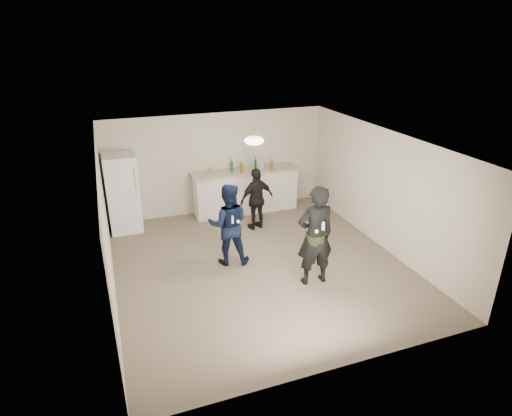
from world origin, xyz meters
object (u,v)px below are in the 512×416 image
object	(u,v)px
man	(228,224)
spectator	(257,199)
shaker	(210,171)
counter	(246,192)
fridge	(123,193)
woman	(315,236)

from	to	relation	value
man	spectator	xyz separation A→B (m)	(1.06, 1.30, -0.10)
man	spectator	size ratio (longest dim) A/B	1.13
shaker	man	size ratio (longest dim) A/B	0.10
spectator	man	bearing A→B (deg)	37.88
counter	fridge	bearing A→B (deg)	-178.65
shaker	spectator	world-z (taller)	spectator
woman	fridge	bearing A→B (deg)	-47.19
fridge	woman	bearing A→B (deg)	-48.81
counter	spectator	xyz separation A→B (m)	(-0.08, -1.04, 0.21)
counter	man	bearing A→B (deg)	-116.03
man	spectator	world-z (taller)	man
counter	man	xyz separation A→B (m)	(-1.14, -2.34, 0.30)
shaker	woman	distance (m)	3.70
counter	man	size ratio (longest dim) A/B	1.57
fridge	woman	xyz separation A→B (m)	(3.06, -3.50, 0.04)
counter	fridge	xyz separation A→B (m)	(-2.96, -0.07, 0.38)
spectator	fridge	bearing A→B (deg)	-31.55
counter	man	world-z (taller)	man
spectator	counter	bearing A→B (deg)	-107.40
woman	spectator	bearing A→B (deg)	-84.18
shaker	man	xyz separation A→B (m)	(-0.25, -2.33, -0.35)
shaker	woman	size ratio (longest dim) A/B	0.09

